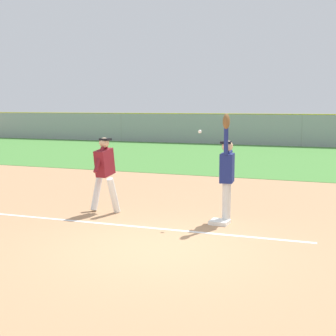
# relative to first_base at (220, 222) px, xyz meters

# --- Properties ---
(ground_plane) EXTENTS (73.20, 73.20, 0.00)m
(ground_plane) POSITION_rel_first_base_xyz_m (-0.52, -1.95, -0.04)
(ground_plane) COLOR tan
(outfield_grass) EXTENTS (48.69, 14.06, 0.01)m
(outfield_grass) POSITION_rel_first_base_xyz_m (-0.52, 13.52, -0.04)
(outfield_grass) COLOR #478438
(outfield_grass) RESTS_ON ground_plane
(chalk_foul_line) EXTENTS (12.00, 0.42, 0.01)m
(chalk_foul_line) POSITION_rel_first_base_xyz_m (-4.00, -0.90, -0.04)
(chalk_foul_line) COLOR white
(chalk_foul_line) RESTS_ON ground_plane
(first_base) EXTENTS (0.39, 0.39, 0.08)m
(first_base) POSITION_rel_first_base_xyz_m (0.00, 0.00, 0.00)
(first_base) COLOR white
(first_base) RESTS_ON ground_plane
(fielder) EXTENTS (0.31, 0.90, 2.28)m
(fielder) POSITION_rel_first_base_xyz_m (0.09, 0.21, 1.08)
(fielder) COLOR silver
(fielder) RESTS_ON ground_plane
(runner) EXTENTS (0.73, 0.85, 1.72)m
(runner) POSITION_rel_first_base_xyz_m (-2.76, 0.15, 0.96)
(runner) COLOR white
(runner) RESTS_ON ground_plane
(baseball) EXTENTS (0.07, 0.07, 0.07)m
(baseball) POSITION_rel_first_base_xyz_m (-0.46, 0.06, 1.86)
(baseball) COLOR white
(outfield_fence) EXTENTS (48.77, 0.08, 1.98)m
(outfield_fence) POSITION_rel_first_base_xyz_m (-0.52, 20.55, 0.95)
(outfield_fence) COLOR #93999E
(outfield_fence) RESTS_ON ground_plane
(parked_car_tan) EXTENTS (4.46, 2.24, 1.25)m
(parked_car_tan) POSITION_rel_first_base_xyz_m (-9.57, 24.45, 0.63)
(parked_car_tan) COLOR tan
(parked_car_tan) RESTS_ON ground_plane
(parked_car_black) EXTENTS (4.56, 2.45, 1.25)m
(parked_car_black) POSITION_rel_first_base_xyz_m (-4.55, 24.35, 0.63)
(parked_car_black) COLOR black
(parked_car_black) RESTS_ON ground_plane
(parked_car_red) EXTENTS (4.57, 2.48, 1.25)m
(parked_car_red) POSITION_rel_first_base_xyz_m (0.73, 24.32, 0.63)
(parked_car_red) COLOR #B21E1E
(parked_car_red) RESTS_ON ground_plane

